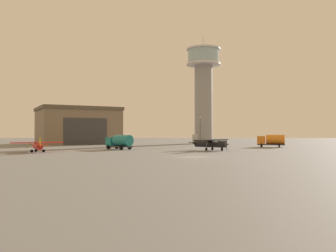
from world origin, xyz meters
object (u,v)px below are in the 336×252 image
(control_tower, at_px, (203,85))
(truck_fuel_tanker_teal, at_px, (120,141))
(light_post_west, at_px, (200,128))
(truck_fuel_tanker_orange, at_px, (271,140))
(airplane_black, at_px, (210,143))
(airplane_red, at_px, (38,145))

(control_tower, height_order, truck_fuel_tanker_teal, control_tower)
(truck_fuel_tanker_teal, bearing_deg, light_post_west, -92.03)
(truck_fuel_tanker_teal, bearing_deg, truck_fuel_tanker_orange, -120.80)
(airplane_black, xyz_separation_m, airplane_red, (-31.16, -7.24, -0.23))
(truck_fuel_tanker_orange, bearing_deg, airplane_black, 64.24)
(truck_fuel_tanker_teal, xyz_separation_m, light_post_west, (18.44, 20.58, 3.02))
(airplane_red, bearing_deg, control_tower, -59.58)
(airplane_red, bearing_deg, light_post_west, -72.15)
(airplane_red, xyz_separation_m, light_post_west, (31.28, 32.20, 3.45))
(truck_fuel_tanker_teal, bearing_deg, airplane_red, 81.99)
(control_tower, xyz_separation_m, airplane_black, (-3.12, -48.50, -18.03))
(airplane_red, distance_m, truck_fuel_tanker_orange, 53.55)
(truck_fuel_tanker_orange, bearing_deg, light_post_west, -7.14)
(airplane_black, height_order, light_post_west, light_post_west)
(airplane_black, bearing_deg, truck_fuel_tanker_teal, -157.21)
(truck_fuel_tanker_orange, relative_size, truck_fuel_tanker_teal, 1.08)
(truck_fuel_tanker_orange, xyz_separation_m, light_post_west, (-16.61, 8.26, 3.00))
(control_tower, relative_size, airplane_red, 4.19)
(airplane_red, distance_m, truck_fuel_tanker_teal, 17.32)
(light_post_west, bearing_deg, airplane_black, -90.27)
(control_tower, xyz_separation_m, light_post_west, (-3.01, -23.54, -14.80))
(control_tower, height_order, airplane_red, control_tower)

